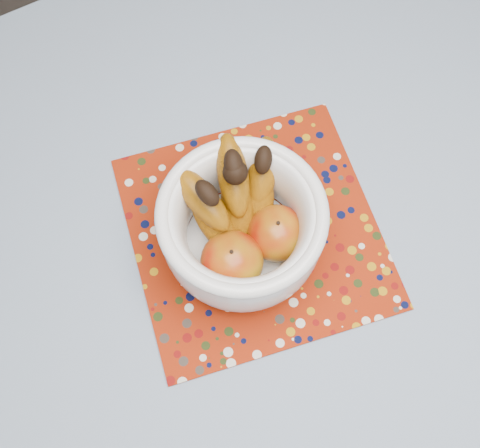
# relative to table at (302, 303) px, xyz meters

# --- Properties ---
(table) EXTENTS (1.20, 1.20, 0.75)m
(table) POSITION_rel_table_xyz_m (0.00, 0.00, 0.00)
(table) COLOR brown
(table) RESTS_ON ground
(tablecloth) EXTENTS (1.32, 1.32, 0.01)m
(tablecloth) POSITION_rel_table_xyz_m (0.00, 0.00, 0.08)
(tablecloth) COLOR slate
(tablecloth) RESTS_ON table
(placemat) EXTENTS (0.41, 0.41, 0.00)m
(placemat) POSITION_rel_table_xyz_m (-0.02, 0.11, 0.09)
(placemat) COLOR maroon
(placemat) RESTS_ON tablecloth
(fruit_bowl) EXTENTS (0.24, 0.23, 0.17)m
(fruit_bowl) POSITION_rel_table_xyz_m (-0.05, 0.11, 0.17)
(fruit_bowl) COLOR white
(fruit_bowl) RESTS_ON placemat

